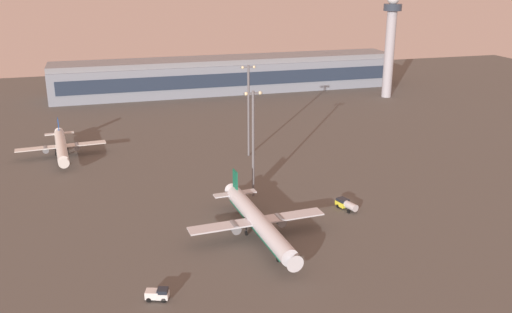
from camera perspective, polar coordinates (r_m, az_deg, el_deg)
ground_plane at (r=145.71m, az=8.93°, el=-4.52°), size 416.00×416.00×0.00m
terminal_building at (r=273.15m, az=-2.89°, el=8.29°), size 163.60×22.40×16.40m
control_tower at (r=264.85m, az=13.49°, el=11.61°), size 8.00×8.00×47.13m
airplane_terminal_side at (r=123.88m, az=0.21°, el=-6.60°), size 31.11×39.94×10.24m
airplane_mid_apron at (r=187.06m, az=-19.16°, el=0.99°), size 27.53×35.33×9.06m
fuel_truck at (r=140.61m, az=9.15°, el=-4.80°), size 3.86×6.64×2.35m
cargo_loader at (r=104.93m, az=-9.94°, el=-13.58°), size 4.55×3.17×2.25m
apron_light_central at (r=174.44m, az=-0.77°, el=5.19°), size 4.80×0.90×28.75m
apron_light_west at (r=142.33m, az=-0.29°, el=1.91°), size 4.80×0.90×27.84m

